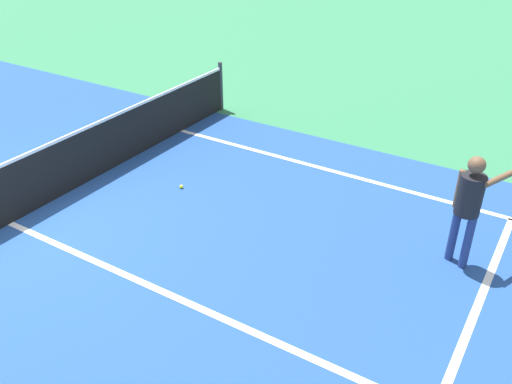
# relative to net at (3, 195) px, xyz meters

# --- Properties ---
(ground_plane) EXTENTS (60.00, 60.00, 0.00)m
(ground_plane) POSITION_rel_net_xyz_m (0.00, 0.00, -0.49)
(ground_plane) COLOR #337F51
(court_surface_inbounds) EXTENTS (10.62, 24.40, 0.00)m
(court_surface_inbounds) POSITION_rel_net_xyz_m (0.00, 0.00, -0.49)
(court_surface_inbounds) COLOR #234C93
(court_surface_inbounds) RESTS_ON ground_plane
(line_sideline_right) EXTENTS (0.10, 11.89, 0.01)m
(line_sideline_right) POSITION_rel_net_xyz_m (4.11, -5.95, -0.49)
(line_sideline_right) COLOR white
(line_sideline_right) RESTS_ON ground_plane
(line_center_service) EXTENTS (0.10, 6.40, 0.01)m
(line_center_service) POSITION_rel_net_xyz_m (0.00, -3.20, -0.49)
(line_center_service) COLOR white
(line_center_service) RESTS_ON ground_plane
(net) EXTENTS (11.19, 0.09, 1.07)m
(net) POSITION_rel_net_xyz_m (0.00, 0.00, 0.00)
(net) COLOR #33383D
(net) RESTS_ON ground_plane
(player_near) EXTENTS (1.04, 0.82, 1.58)m
(player_near) POSITION_rel_net_xyz_m (2.58, -5.96, 0.49)
(player_near) COLOR navy
(player_near) RESTS_ON ground_plane
(tennis_ball_near_net) EXTENTS (0.07, 0.07, 0.07)m
(tennis_ball_near_net) POSITION_rel_net_xyz_m (2.21, -1.52, -0.46)
(tennis_ball_near_net) COLOR #CCE033
(tennis_ball_near_net) RESTS_ON ground_plane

